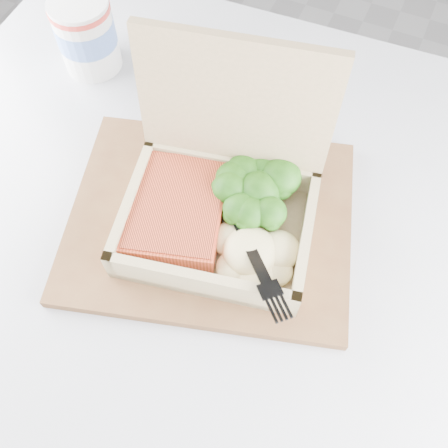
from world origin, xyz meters
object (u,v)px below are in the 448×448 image
at_px(takeout_container, 223,188).
at_px(paper_cup, 86,33).
at_px(cafe_table, 203,316).
at_px(serving_tray, 210,220).

bearing_deg(takeout_container, paper_cup, 138.79).
bearing_deg(cafe_table, takeout_container, 85.88).
bearing_deg(serving_tray, takeout_container, 52.87).
bearing_deg(takeout_container, cafe_table, -105.70).
bearing_deg(paper_cup, serving_tray, -32.66).
distance_m(cafe_table, serving_tray, 0.20).
distance_m(serving_tray, takeout_container, 0.06).
relative_size(cafe_table, paper_cup, 8.83).
bearing_deg(cafe_table, serving_tray, 96.18).
xyz_separation_m(cafe_table, paper_cup, (-0.26, 0.21, 0.24)).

